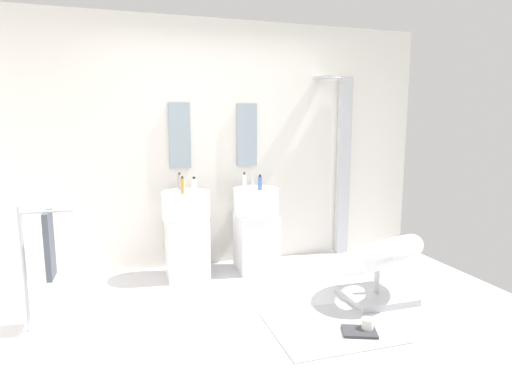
{
  "coord_description": "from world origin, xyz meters",
  "views": [
    {
      "loc": [
        -0.89,
        -2.86,
        1.53
      ],
      "look_at": [
        0.15,
        0.55,
        0.95
      ],
      "focal_mm": 29.65,
      "sensor_mm": 36.0,
      "label": 1
    }
  ],
  "objects_px": {
    "pedestal_sink_left": "(187,232)",
    "soap_bottle_amber": "(182,186)",
    "soap_bottle_white": "(194,184)",
    "shower_column": "(342,163)",
    "lounge_chair": "(378,261)",
    "pedestal_sink_right": "(256,227)",
    "magazine_charcoal": "(359,332)",
    "towel_rack": "(45,248)",
    "coffee_mug": "(368,325)",
    "soap_bottle_clear": "(244,180)",
    "soap_bottle_grey": "(180,182)",
    "soap_bottle_blue": "(260,183)"
  },
  "relations": [
    {
      "from": "pedestal_sink_left",
      "to": "soap_bottle_amber",
      "type": "relative_size",
      "value": 5.85
    },
    {
      "from": "soap_bottle_amber",
      "to": "soap_bottle_white",
      "type": "bearing_deg",
      "value": 59.29
    },
    {
      "from": "shower_column",
      "to": "lounge_chair",
      "type": "relative_size",
      "value": 1.91
    },
    {
      "from": "pedestal_sink_right",
      "to": "soap_bottle_white",
      "type": "bearing_deg",
      "value": 168.6
    },
    {
      "from": "pedestal_sink_left",
      "to": "magazine_charcoal",
      "type": "distance_m",
      "value": 1.93
    },
    {
      "from": "soap_bottle_white",
      "to": "soap_bottle_amber",
      "type": "bearing_deg",
      "value": -120.71
    },
    {
      "from": "shower_column",
      "to": "towel_rack",
      "type": "distance_m",
      "value": 3.22
    },
    {
      "from": "lounge_chair",
      "to": "coffee_mug",
      "type": "xyz_separation_m",
      "value": [
        -0.4,
        -0.51,
        -0.29
      ]
    },
    {
      "from": "shower_column",
      "to": "lounge_chair",
      "type": "distance_m",
      "value": 1.56
    },
    {
      "from": "towel_rack",
      "to": "lounge_chair",
      "type": "bearing_deg",
      "value": -5.12
    },
    {
      "from": "soap_bottle_amber",
      "to": "soap_bottle_clear",
      "type": "bearing_deg",
      "value": 18.83
    },
    {
      "from": "coffee_mug",
      "to": "soap_bottle_grey",
      "type": "xyz_separation_m",
      "value": [
        -1.15,
        1.67,
        0.9
      ]
    },
    {
      "from": "shower_column",
      "to": "lounge_chair",
      "type": "bearing_deg",
      "value": -104.8
    },
    {
      "from": "pedestal_sink_left",
      "to": "soap_bottle_clear",
      "type": "distance_m",
      "value": 0.79
    },
    {
      "from": "shower_column",
      "to": "soap_bottle_grey",
      "type": "relative_size",
      "value": 11.77
    },
    {
      "from": "lounge_chair",
      "to": "towel_rack",
      "type": "relative_size",
      "value": 1.13
    },
    {
      "from": "soap_bottle_grey",
      "to": "soap_bottle_blue",
      "type": "relative_size",
      "value": 1.13
    },
    {
      "from": "pedestal_sink_left",
      "to": "coffee_mug",
      "type": "relative_size",
      "value": 10.21
    },
    {
      "from": "soap_bottle_grey",
      "to": "soap_bottle_blue",
      "type": "height_order",
      "value": "soap_bottle_grey"
    },
    {
      "from": "lounge_chair",
      "to": "magazine_charcoal",
      "type": "distance_m",
      "value": 0.77
    },
    {
      "from": "pedestal_sink_right",
      "to": "towel_rack",
      "type": "height_order",
      "value": "pedestal_sink_right"
    },
    {
      "from": "coffee_mug",
      "to": "soap_bottle_blue",
      "type": "height_order",
      "value": "soap_bottle_blue"
    },
    {
      "from": "pedestal_sink_right",
      "to": "lounge_chair",
      "type": "height_order",
      "value": "pedestal_sink_right"
    },
    {
      "from": "magazine_charcoal",
      "to": "soap_bottle_clear",
      "type": "distance_m",
      "value": 1.94
    },
    {
      "from": "pedestal_sink_left",
      "to": "soap_bottle_clear",
      "type": "relative_size",
      "value": 6.24
    },
    {
      "from": "pedestal_sink_left",
      "to": "soap_bottle_amber",
      "type": "distance_m",
      "value": 0.5
    },
    {
      "from": "soap_bottle_clear",
      "to": "soap_bottle_grey",
      "type": "relative_size",
      "value": 0.89
    },
    {
      "from": "soap_bottle_grey",
      "to": "soap_bottle_amber",
      "type": "xyz_separation_m",
      "value": [
        -0.0,
        -0.25,
        -0.0
      ]
    },
    {
      "from": "shower_column",
      "to": "soap_bottle_blue",
      "type": "bearing_deg",
      "value": -160.26
    },
    {
      "from": "towel_rack",
      "to": "pedestal_sink_left",
      "type": "bearing_deg",
      "value": 35.29
    },
    {
      "from": "pedestal_sink_right",
      "to": "soap_bottle_white",
      "type": "relative_size",
      "value": 7.7
    },
    {
      "from": "lounge_chair",
      "to": "soap_bottle_white",
      "type": "bearing_deg",
      "value": 140.34
    },
    {
      "from": "soap_bottle_blue",
      "to": "soap_bottle_grey",
      "type": "bearing_deg",
      "value": 162.77
    },
    {
      "from": "coffee_mug",
      "to": "soap_bottle_white",
      "type": "xyz_separation_m",
      "value": [
        -1.01,
        1.67,
        0.87
      ]
    },
    {
      "from": "soap_bottle_blue",
      "to": "soap_bottle_amber",
      "type": "distance_m",
      "value": 0.77
    },
    {
      "from": "soap_bottle_amber",
      "to": "magazine_charcoal",
      "type": "bearing_deg",
      "value": -52.82
    },
    {
      "from": "soap_bottle_amber",
      "to": "soap_bottle_grey",
      "type": "bearing_deg",
      "value": 89.19
    },
    {
      "from": "soap_bottle_grey",
      "to": "soap_bottle_blue",
      "type": "xyz_separation_m",
      "value": [
        0.77,
        -0.24,
        -0.01
      ]
    },
    {
      "from": "pedestal_sink_left",
      "to": "soap_bottle_blue",
      "type": "relative_size",
      "value": 6.33
    },
    {
      "from": "soap_bottle_white",
      "to": "soap_bottle_grey",
      "type": "height_order",
      "value": "soap_bottle_grey"
    },
    {
      "from": "soap_bottle_grey",
      "to": "soap_bottle_blue",
      "type": "distance_m",
      "value": 0.8
    },
    {
      "from": "pedestal_sink_left",
      "to": "lounge_chair",
      "type": "distance_m",
      "value": 1.84
    },
    {
      "from": "soap_bottle_grey",
      "to": "soap_bottle_blue",
      "type": "bearing_deg",
      "value": -17.23
    },
    {
      "from": "coffee_mug",
      "to": "towel_rack",
      "type": "bearing_deg",
      "value": 161.71
    },
    {
      "from": "pedestal_sink_right",
      "to": "soap_bottle_grey",
      "type": "bearing_deg",
      "value": 171.21
    },
    {
      "from": "pedestal_sink_right",
      "to": "coffee_mug",
      "type": "xyz_separation_m",
      "value": [
        0.39,
        -1.55,
        -0.41
      ]
    },
    {
      "from": "pedestal_sink_right",
      "to": "soap_bottle_grey",
      "type": "height_order",
      "value": "soap_bottle_grey"
    },
    {
      "from": "soap_bottle_amber",
      "to": "lounge_chair",
      "type": "bearing_deg",
      "value": -30.43
    },
    {
      "from": "soap_bottle_white",
      "to": "soap_bottle_clear",
      "type": "height_order",
      "value": "soap_bottle_clear"
    },
    {
      "from": "lounge_chair",
      "to": "soap_bottle_white",
      "type": "relative_size",
      "value": 8.5
    }
  ]
}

